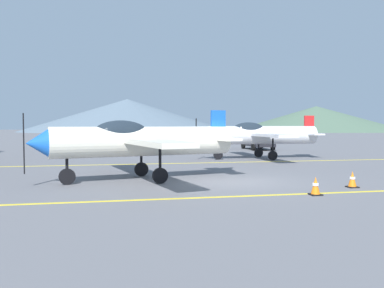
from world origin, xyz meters
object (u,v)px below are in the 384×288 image
Objects in this scene: traffic_cone_front at (316,186)px; traffic_cone_side at (352,179)px; airplane_mid at (258,134)px; car_sedan at (257,140)px; airplane_near at (137,140)px.

traffic_cone_side is (2.06, 1.14, 0.00)m from traffic_cone_front.
airplane_mid reaches higher than car_sedan.
traffic_cone_side is at bearing 28.97° from traffic_cone_front.
airplane_near is at bearing 140.35° from traffic_cone_front.
airplane_mid is 12.11m from traffic_cone_side.
car_sedan is at bearing 78.00° from traffic_cone_side.
traffic_cone_side is at bearing -102.00° from car_sedan.
car_sedan is 7.31× the size of traffic_cone_side.
traffic_cone_front is 1.00× the size of traffic_cone_side.
airplane_near and airplane_mid have the same top height.
airplane_mid reaches higher than traffic_cone_side.
airplane_mid is at bearing 45.90° from airplane_near.
traffic_cone_side is (-4.56, -21.45, -0.56)m from car_sedan.
airplane_near is at bearing -134.10° from airplane_mid.
airplane_mid is at bearing 85.27° from traffic_cone_side.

